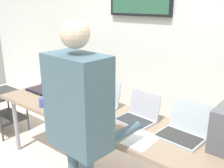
% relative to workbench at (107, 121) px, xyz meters
% --- Properties ---
extents(back_wall, '(8.00, 0.11, 2.48)m').
position_rel_workbench_xyz_m(back_wall, '(-0.01, 1.13, 0.56)').
color(back_wall, silver).
rests_on(back_wall, ground).
extents(workbench, '(2.74, 0.70, 0.75)m').
position_rel_workbench_xyz_m(workbench, '(0.00, 0.00, 0.00)').
color(workbench, '#8E755F').
rests_on(workbench, ground).
extents(laptop_station_0, '(0.34, 0.29, 0.26)m').
position_rel_workbench_xyz_m(laptop_station_0, '(-1.11, 0.10, 0.11)').
color(laptop_station_0, black).
rests_on(laptop_station_0, workbench).
extents(laptop_station_1, '(0.37, 0.35, 0.25)m').
position_rel_workbench_xyz_m(laptop_station_1, '(-0.66, 0.11, 0.11)').
color(laptop_station_1, black).
rests_on(laptop_station_1, workbench).
extents(laptop_station_2, '(0.33, 0.32, 0.27)m').
position_rel_workbench_xyz_m(laptop_station_2, '(-0.19, 0.12, 0.11)').
color(laptop_station_2, '#A8B7B3').
rests_on(laptop_station_2, workbench).
extents(laptop_station_3, '(0.35, 0.32, 0.25)m').
position_rel_workbench_xyz_m(laptop_station_3, '(0.28, 0.12, 0.11)').
color(laptop_station_3, '#AFB0BB').
rests_on(laptop_station_3, workbench).
extents(laptop_station_4, '(0.38, 0.36, 0.26)m').
position_rel_workbench_xyz_m(laptop_station_4, '(0.73, 0.11, 0.11)').
color(laptop_station_4, '#ADB7BB').
rests_on(laptop_station_4, workbench).
extents(person, '(0.45, 0.60, 1.71)m').
position_rel_workbench_xyz_m(person, '(0.28, -0.62, 0.34)').
color(person, '#445F6C').
rests_on(person, ground).
extents(coffee_mug, '(0.07, 0.07, 0.10)m').
position_rel_workbench_xyz_m(coffee_mug, '(-0.67, -0.25, 0.10)').
color(coffee_mug, '#3B4E9F').
rests_on(coffee_mug, workbench).
extents(paper_sheet, '(0.21, 0.30, 0.00)m').
position_rel_workbench_xyz_m(paper_sheet, '(0.50, -0.17, 0.05)').
color(paper_sheet, white).
rests_on(paper_sheet, workbench).
extents(storage_cart, '(0.56, 0.44, 0.59)m').
position_rel_workbench_xyz_m(storage_cart, '(-1.88, -0.07, -0.31)').
color(storage_cart, '#2E302C').
rests_on(storage_cart, ground).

